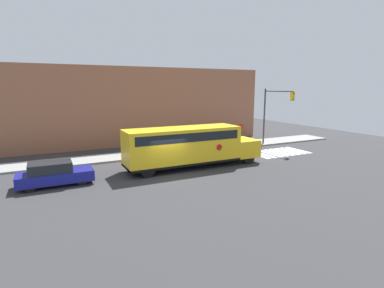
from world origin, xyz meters
name	(u,v)px	position (x,y,z in m)	size (l,w,h in m)	color
ground_plane	(167,174)	(0.00, 0.00, 0.00)	(60.00, 60.00, 0.00)	#333335
sidewalk_strip	(140,155)	(0.00, 6.50, 0.07)	(44.00, 3.00, 0.15)	gray
building_backdrop	(121,106)	(0.00, 13.00, 4.02)	(32.00, 4.00, 8.04)	#935B42
crosswalk_stripes	(278,152)	(11.98, 2.00, 0.00)	(5.40, 3.20, 0.01)	white
school_bus	(189,145)	(2.11, 0.93, 1.75)	(10.65, 2.57, 3.06)	yellow
parked_car	(54,174)	(-7.15, 0.83, 0.73)	(4.38, 1.73, 1.49)	navy
stop_sign	(240,132)	(10.02, 5.50, 1.59)	(0.65, 0.10, 2.43)	#38383A
traffic_light	(273,108)	(13.20, 4.42, 3.91)	(0.28, 4.03, 5.86)	#38383A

